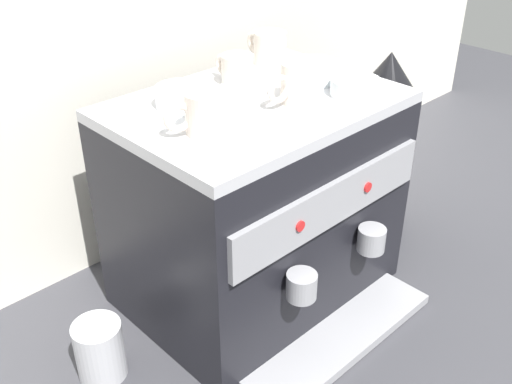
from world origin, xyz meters
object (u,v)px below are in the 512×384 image
object	(u,v)px
ceramic_cup_0	(269,47)
ceramic_bowl_3	(235,101)
ceramic_bowl_0	(355,88)
ceramic_bowl_2	(315,71)
ceramic_bowl_1	(181,97)
ceramic_cup_1	(203,113)
milk_pitcher	(100,350)
ceramic_cup_2	(296,83)
coffee_grinder	(381,145)
ceramic_cup_3	(236,70)
espresso_machine	(258,203)

from	to	relation	value
ceramic_cup_0	ceramic_bowl_3	world-z (taller)	ceramic_cup_0
ceramic_bowl_0	ceramic_bowl_2	world-z (taller)	ceramic_bowl_0
ceramic_bowl_1	ceramic_cup_1	bearing A→B (deg)	-110.24
ceramic_cup_1	milk_pitcher	size ratio (longest dim) A/B	0.88
ceramic_cup_2	ceramic_bowl_2	distance (m)	0.14
ceramic_cup_1	ceramic_bowl_0	distance (m)	0.33
ceramic_bowl_3	coffee_grinder	distance (m)	0.54
coffee_grinder	milk_pitcher	bearing A→B (deg)	177.71
ceramic_cup_3	coffee_grinder	world-z (taller)	ceramic_cup_3
ceramic_cup_1	ceramic_cup_3	distance (m)	0.23
espresso_machine	ceramic_cup_1	distance (m)	0.31
espresso_machine	milk_pitcher	bearing A→B (deg)	176.71
ceramic_bowl_0	milk_pitcher	distance (m)	0.69
ceramic_cup_2	ceramic_bowl_1	xyz separation A→B (m)	(-0.17, 0.13, -0.02)
ceramic_cup_2	coffee_grinder	distance (m)	0.46
espresso_machine	coffee_grinder	xyz separation A→B (m)	(0.42, -0.01, -0.01)
ceramic_cup_2	coffee_grinder	xyz separation A→B (m)	(0.37, 0.04, -0.27)
ceramic_cup_2	ceramic_cup_3	xyz separation A→B (m)	(-0.02, 0.15, -0.01)
ceramic_bowl_3	milk_pitcher	size ratio (longest dim) A/B	0.76
ceramic_cup_0	milk_pitcher	bearing A→B (deg)	-168.07
ceramic_cup_1	coffee_grinder	bearing A→B (deg)	2.95
coffee_grinder	ceramic_cup_3	bearing A→B (deg)	165.31
ceramic_cup_1	ceramic_cup_2	xyz separation A→B (m)	(0.21, -0.01, 0.00)
espresso_machine	milk_pitcher	distance (m)	0.42
milk_pitcher	ceramic_cup_1	bearing A→B (deg)	-15.68
ceramic_cup_0	ceramic_cup_1	world-z (taller)	ceramic_cup_1
ceramic_cup_2	coffee_grinder	size ratio (longest dim) A/B	0.23
ceramic_cup_2	ceramic_cup_1	bearing A→B (deg)	176.03
ceramic_cup_0	milk_pitcher	size ratio (longest dim) A/B	0.91
ceramic_cup_2	milk_pitcher	distance (m)	0.61
ceramic_bowl_3	ceramic_bowl_2	bearing A→B (deg)	3.23
ceramic_cup_2	ceramic_bowl_0	distance (m)	0.12
ceramic_bowl_3	ceramic_bowl_0	bearing A→B (deg)	-25.77
ceramic_cup_1	ceramic_cup_2	size ratio (longest dim) A/B	1.00
ceramic_cup_0	ceramic_bowl_0	xyz separation A→B (m)	(-0.02, -0.25, -0.02)
espresso_machine	ceramic_cup_1	xyz separation A→B (m)	(-0.16, -0.04, 0.26)
ceramic_bowl_2	ceramic_cup_0	bearing A→B (deg)	90.28
ceramic_cup_3	ceramic_bowl_0	distance (m)	0.24
ceramic_cup_3	coffee_grinder	xyz separation A→B (m)	(0.39, -0.10, -0.26)
milk_pitcher	ceramic_bowl_1	bearing A→B (deg)	11.63
espresso_machine	ceramic_bowl_3	distance (m)	0.25
ceramic_bowl_3	milk_pitcher	world-z (taller)	ceramic_bowl_3
ceramic_cup_3	ceramic_bowl_0	bearing A→B (deg)	-58.46
ceramic_bowl_1	ceramic_bowl_2	bearing A→B (deg)	-13.43
espresso_machine	ceramic_bowl_1	size ratio (longest dim) A/B	5.84
ceramic_bowl_2	coffee_grinder	world-z (taller)	ceramic_bowl_2
ceramic_cup_0	ceramic_bowl_3	xyz separation A→B (m)	(-0.23, -0.15, -0.02)
espresso_machine	ceramic_bowl_2	world-z (taller)	ceramic_bowl_2
ceramic_bowl_2	coffee_grinder	xyz separation A→B (m)	(0.25, -0.02, -0.25)
coffee_grinder	ceramic_bowl_0	bearing A→B (deg)	-159.29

